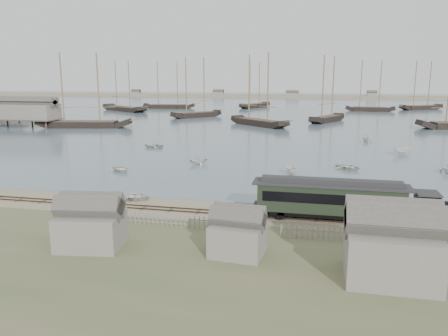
# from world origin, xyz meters

# --- Properties ---
(ground) EXTENTS (600.00, 600.00, 0.00)m
(ground) POSITION_xyz_m (0.00, 0.00, 0.00)
(ground) COLOR tan
(ground) RESTS_ON ground
(harbor_water) EXTENTS (600.00, 336.00, 0.06)m
(harbor_water) POSITION_xyz_m (0.00, 170.00, 0.03)
(harbor_water) COLOR #4C636D
(harbor_water) RESTS_ON ground
(rail_track) EXTENTS (120.00, 1.80, 0.16)m
(rail_track) POSITION_xyz_m (0.00, -2.00, 0.04)
(rail_track) COLOR #3B2920
(rail_track) RESTS_ON ground
(picket_fence_west) EXTENTS (19.00, 0.10, 1.20)m
(picket_fence_west) POSITION_xyz_m (-6.50, -7.00, 0.00)
(picket_fence_west) COLOR slate
(picket_fence_west) RESTS_ON ground
(picket_fence_east) EXTENTS (15.00, 0.10, 1.20)m
(picket_fence_east) POSITION_xyz_m (12.50, -7.50, 0.00)
(picket_fence_east) COLOR slate
(picket_fence_east) RESTS_ON ground
(shed_left) EXTENTS (5.00, 4.00, 4.10)m
(shed_left) POSITION_xyz_m (-10.00, -13.00, 0.00)
(shed_left) COLOR slate
(shed_left) RESTS_ON ground
(shed_mid) EXTENTS (4.00, 3.50, 3.60)m
(shed_mid) POSITION_xyz_m (2.00, -12.00, 0.00)
(shed_mid) COLOR slate
(shed_mid) RESTS_ON ground
(shed_right) EXTENTS (6.00, 5.00, 5.10)m
(shed_right) POSITION_xyz_m (13.00, -14.00, 0.00)
(shed_right) COLOR slate
(shed_right) RESTS_ON ground
(far_spit) EXTENTS (500.00, 20.00, 1.80)m
(far_spit) POSITION_xyz_m (0.00, 250.00, 0.00)
(far_spit) COLOR gray
(far_spit) RESTS_ON ground
(passenger_coach) EXTENTS (14.77, 2.85, 3.59)m
(passenger_coach) POSITION_xyz_m (9.15, -2.00, 2.26)
(passenger_coach) COLOR black
(passenger_coach) RESTS_ON ground
(beached_dinghy) EXTENTS (2.93, 3.88, 0.76)m
(beached_dinghy) POSITION_xyz_m (-12.24, 0.70, 0.38)
(beached_dinghy) COLOR silver
(beached_dinghy) RESTS_ON ground
(rowboat_0) EXTENTS (4.07, 4.27, 0.72)m
(rowboat_0) POSITION_xyz_m (-20.26, 14.08, 0.42)
(rowboat_0) COLOR silver
(rowboat_0) RESTS_ON harbor_water
(rowboat_1) EXTENTS (3.62, 3.79, 1.55)m
(rowboat_1) POSITION_xyz_m (-10.54, 21.58, 0.84)
(rowboat_1) COLOR silver
(rowboat_1) RESTS_ON harbor_water
(rowboat_2) EXTENTS (3.51, 2.31, 1.27)m
(rowboat_2) POSITION_xyz_m (4.23, 17.08, 0.69)
(rowboat_2) COLOR silver
(rowboat_2) RESTS_ON harbor_water
(rowboat_3) EXTENTS (4.39, 4.71, 0.79)m
(rowboat_3) POSITION_xyz_m (12.40, 22.62, 0.46)
(rowboat_3) COLOR silver
(rowboat_3) RESTS_ON harbor_water
(rowboat_5) EXTENTS (3.50, 4.02, 1.51)m
(rowboat_5) POSITION_xyz_m (22.54, 37.65, 0.82)
(rowboat_5) COLOR silver
(rowboat_5) RESTS_ON harbor_water
(rowboat_6) EXTENTS (3.37, 4.33, 0.82)m
(rowboat_6) POSITION_xyz_m (-23.66, 35.84, 0.47)
(rowboat_6) COLOR silver
(rowboat_6) RESTS_ON harbor_water
(rowboat_7) EXTENTS (3.35, 3.02, 1.56)m
(rowboat_7) POSITION_xyz_m (17.83, 52.62, 0.84)
(rowboat_7) COLOR silver
(rowboat_7) RESTS_ON harbor_water
(schooner_0) EXTENTS (25.91, 10.91, 20.00)m
(schooner_0) POSITION_xyz_m (-54.59, 64.13, 10.06)
(schooner_0) COLOR black
(schooner_0) RESTS_ON harbor_water
(schooner_1) EXTENTS (15.37, 16.75, 20.00)m
(schooner_1) POSITION_xyz_m (-32.86, 99.32, 10.06)
(schooner_1) COLOR black
(schooner_1) RESTS_ON harbor_water
(schooner_2) EXTENTS (18.82, 17.64, 20.00)m
(schooner_2) POSITION_xyz_m (-8.76, 78.62, 10.06)
(schooner_2) COLOR black
(schooner_2) RESTS_ON harbor_water
(schooner_3) EXTENTS (11.58, 17.92, 20.00)m
(schooner_3) POSITION_xyz_m (10.28, 93.53, 10.06)
(schooner_3) COLOR black
(schooner_3) RESTS_ON harbor_water
(schooner_6) EXTENTS (22.38, 8.41, 20.00)m
(schooner_6) POSITION_xyz_m (-55.67, 136.62, 10.06)
(schooner_6) COLOR black
(schooner_6) RESTS_ON harbor_water
(schooner_7) EXTENTS (12.29, 19.45, 20.00)m
(schooner_7) POSITION_xyz_m (-20.22, 149.91, 10.06)
(schooner_7) COLOR black
(schooner_7) RESTS_ON harbor_water
(schooner_8) EXTENTS (18.87, 5.06, 20.00)m
(schooner_8) POSITION_xyz_m (27.44, 138.60, 10.06)
(schooner_8) COLOR black
(schooner_8) RESTS_ON harbor_water
(schooner_9) EXTENTS (19.27, 14.43, 20.00)m
(schooner_9) POSITION_xyz_m (49.30, 152.92, 10.06)
(schooner_9) COLOR black
(schooner_9) RESTS_ON harbor_water
(schooner_10) EXTENTS (24.59, 19.06, 20.00)m
(schooner_10) POSITION_xyz_m (-68.79, 119.97, 10.06)
(schooner_10) COLOR black
(schooner_10) RESTS_ON harbor_water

